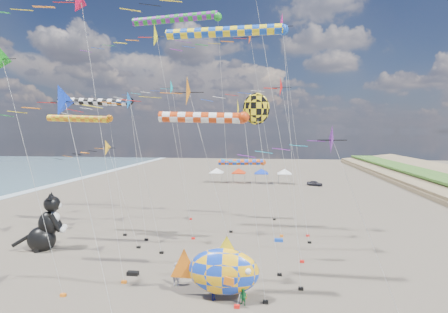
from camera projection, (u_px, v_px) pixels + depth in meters
name	position (u px, v px, depth m)	size (l,w,h in m)	color
delta_kite_0	(268.00, 90.00, 35.18)	(11.30, 2.20, 17.08)	red
delta_kite_1	(165.00, 89.00, 44.60)	(9.75, 2.11, 18.19)	#0AB5C7
delta_kite_3	(113.00, 103.00, 32.30)	(10.18, 1.90, 15.37)	blue
delta_kite_4	(172.00, 94.00, 23.67)	(13.00, 2.33, 15.43)	orange
delta_kite_5	(28.00, 106.00, 17.42)	(9.58, 1.82, 13.99)	#1135CF
delta_kite_6	(266.00, 29.00, 37.07)	(14.61, 2.66, 23.96)	#F6209D
delta_kite_8	(159.00, 39.00, 36.04)	(11.05, 2.62, 22.54)	yellow
delta_kite_9	(335.00, 146.00, 18.77)	(8.91, 1.72, 11.91)	#6A1F8F
delta_kite_10	(101.00, 151.00, 34.06)	(8.17, 1.73, 10.74)	yellow
delta_kite_12	(235.00, 39.00, 37.13)	(12.37, 2.17, 22.75)	#FF4A0A
windsock_0	(98.00, 102.00, 36.30)	(9.51, 0.76, 14.92)	black
windsock_1	(81.00, 119.00, 38.05)	(8.90, 0.78, 13.23)	orange
windsock_2	(229.00, 33.00, 24.57)	(9.99, 0.76, 18.84)	blue
windsock_3	(179.00, 19.00, 38.64)	(11.27, 0.93, 24.42)	#1A9024
windsock_4	(207.00, 119.00, 22.86)	(7.27, 0.74, 12.72)	red
windsock_5	(244.00, 163.00, 45.11)	(7.46, 0.74, 7.84)	#C7480E
angelfish_kite	(254.00, 110.00, 28.99)	(3.74, 3.02, 14.65)	yellow
cat_inflatable	(44.00, 222.00, 33.58)	(4.12, 2.06, 5.56)	black
fish_inflatable	(223.00, 271.00, 23.61)	(6.43, 2.23, 4.46)	blue
person_adult	(176.00, 274.00, 25.87)	(0.63, 0.41, 1.73)	#8F8D9F
child_green	(243.00, 297.00, 22.95)	(0.54, 0.42, 1.12)	#177335
child_blue	(213.00, 293.00, 23.67)	(0.62, 0.26, 1.05)	#1E2999
kite_bag_0	(133.00, 273.00, 27.81)	(0.90, 0.44, 0.30)	black
kite_bag_3	(279.00, 240.00, 36.30)	(0.90, 0.44, 0.30)	#1240B8
tent_row	(250.00, 169.00, 77.06)	(19.20, 4.20, 3.80)	white
parked_car	(315.00, 183.00, 73.52)	(1.29, 3.21, 1.09)	#26262D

